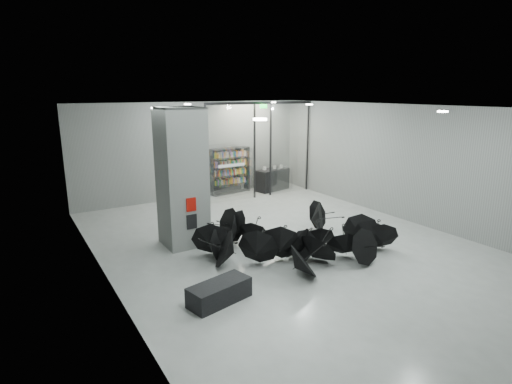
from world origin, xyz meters
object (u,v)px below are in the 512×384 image
bookshelf (230,171)px  column (182,178)px  umbrella_cluster (292,244)px  bench (219,292)px  shop_counter (272,180)px

bookshelf → column: bearing=-138.9°
bookshelf → umbrella_cluster: size_ratio=0.36×
bench → umbrella_cluster: (2.90, 1.31, 0.08)m
bookshelf → umbrella_cluster: bookshelf is taller
column → bench: size_ratio=2.88×
shop_counter → umbrella_cluster: umbrella_cluster is taller
column → bench: 4.14m
umbrella_cluster → column: bearing=133.0°
column → shop_counter: 7.51m
shop_counter → bookshelf: bearing=152.2°
bench → column: bearing=66.8°
column → bookshelf: (4.07, 4.75, -0.99)m
bench → bookshelf: (4.76, 8.42, 0.79)m
shop_counter → umbrella_cluster: (-3.80, -6.61, -0.18)m
column → umbrella_cluster: column is taller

